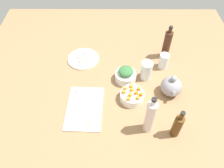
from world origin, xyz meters
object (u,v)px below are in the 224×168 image
(plate_tofu, at_px, (83,59))
(drinking_glass_0, at_px, (146,71))
(drinking_glass_1, at_px, (163,61))
(bottle_1, at_px, (166,44))
(bowl_greens, at_px, (125,76))
(bottle_0, at_px, (149,117))
(cutting_board, at_px, (84,108))
(teapot, at_px, (171,86))
(bottle_2, at_px, (177,126))
(bowl_carrots, at_px, (131,96))

(plate_tofu, distance_m, drinking_glass_0, 0.46)
(drinking_glass_1, bearing_deg, bottle_1, 165.20)
(bowl_greens, distance_m, bottle_0, 0.39)
(cutting_board, distance_m, bowl_greens, 0.34)
(bottle_1, bearing_deg, teapot, -3.24)
(bottle_0, distance_m, bottle_2, 0.15)
(bottle_0, bearing_deg, cutting_board, -109.74)
(bowl_carrots, distance_m, bottle_2, 0.32)
(bowl_carrots, height_order, bottle_0, bottle_0)
(teapot, height_order, bottle_2, bottle_2)
(cutting_board, height_order, bowl_greens, bowl_greens)
(cutting_board, relative_size, drinking_glass_0, 2.40)
(bottle_0, bearing_deg, drinking_glass_1, 162.17)
(teapot, xyz_separation_m, bottle_0, (0.25, -0.17, 0.06))
(cutting_board, height_order, teapot, teapot)
(drinking_glass_1, bearing_deg, bottle_0, -17.83)
(teapot, xyz_separation_m, bottle_1, (-0.34, 0.02, 0.05))
(bowl_carrots, bearing_deg, bowl_greens, -168.56)
(plate_tofu, height_order, bottle_2, bottle_2)
(bottle_2, bearing_deg, bowl_greens, -147.57)
(plate_tofu, relative_size, bottle_0, 0.81)
(bottle_0, bearing_deg, teapot, 146.65)
(plate_tofu, height_order, drinking_glass_0, drinking_glass_0)
(plate_tofu, xyz_separation_m, teapot, (0.30, 0.57, 0.05))
(cutting_board, relative_size, plate_tofu, 1.40)
(bowl_carrots, height_order, bottle_1, bottle_1)
(bowl_greens, distance_m, bottle_2, 0.47)
(cutting_board, distance_m, plate_tofu, 0.43)
(bottle_0, relative_size, drinking_glass_1, 2.49)
(cutting_board, relative_size, bottle_2, 1.49)
(drinking_glass_0, bearing_deg, bottle_1, 143.42)
(bowl_carrots, bearing_deg, bottle_2, 43.09)
(bottle_1, relative_size, drinking_glass_1, 2.29)
(teapot, bearing_deg, bottle_0, -33.35)
(bowl_greens, bearing_deg, bowl_carrots, 11.44)
(cutting_board, height_order, drinking_glass_0, drinking_glass_0)
(teapot, height_order, drinking_glass_1, teapot)
(bowl_greens, distance_m, bottle_1, 0.38)
(bottle_0, xyz_separation_m, drinking_glass_1, (-0.48, 0.15, -0.06))
(teapot, bearing_deg, bottle_2, -4.82)
(cutting_board, distance_m, bowl_carrots, 0.29)
(bottle_0, relative_size, bottle_2, 1.31)
(cutting_board, bearing_deg, plate_tofu, -173.88)
(plate_tofu, bearing_deg, cutting_board, 6.12)
(bowl_carrots, bearing_deg, drinking_glass_0, 151.03)
(bowl_carrots, bearing_deg, bottle_0, 20.62)
(cutting_board, bearing_deg, drinking_glass_0, 123.36)
(bottle_1, relative_size, bottle_2, 1.21)
(bottle_1, xyz_separation_m, drinking_glass_1, (0.11, -0.03, -0.05))
(plate_tofu, xyz_separation_m, drinking_glass_1, (0.07, 0.56, 0.05))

